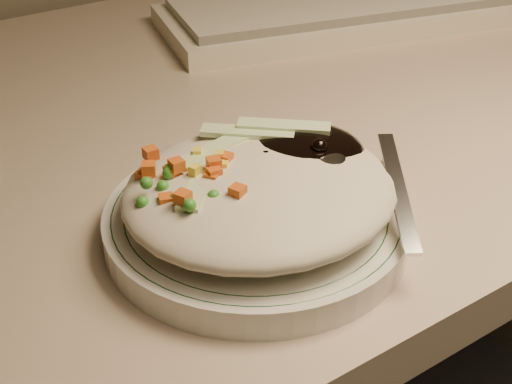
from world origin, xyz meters
TOP-DOWN VIEW (x-y plane):
  - desk at (0.00, 1.38)m, footprint 1.40×0.70m
  - plate at (-0.11, 1.17)m, footprint 0.21×0.21m
  - plate_rim at (-0.11, 1.17)m, footprint 0.20×0.20m
  - meal at (-0.11, 1.17)m, footprint 0.21×0.19m
  - keyboard at (0.24, 1.47)m, footprint 0.51×0.28m

SIDE VIEW (x-z plane):
  - desk at x=0.00m, z-range 0.17..0.91m
  - plate at x=-0.11m, z-range 0.74..0.76m
  - keyboard at x=0.24m, z-range 0.74..0.77m
  - plate_rim at x=-0.11m, z-range 0.76..0.76m
  - meal at x=-0.11m, z-range 0.76..0.81m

